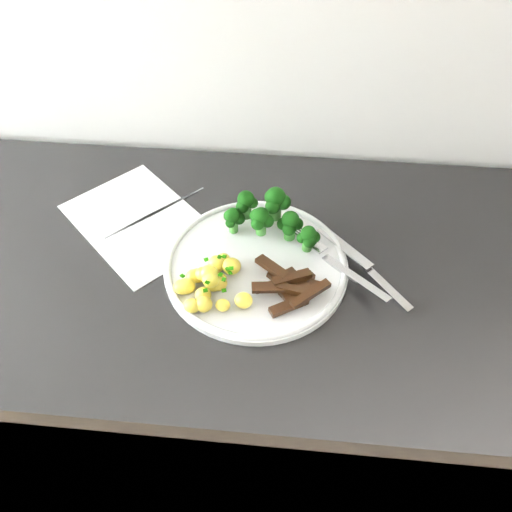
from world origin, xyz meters
name	(u,v)px	position (x,y,z in m)	size (l,w,h in m)	color
counter	(208,386)	(-0.01, 1.67, 0.45)	(2.40, 0.60, 0.90)	black
recipe_paper	(139,221)	(-0.12, 1.76, 0.90)	(0.33, 0.32, 0.00)	white
plate	(256,264)	(0.10, 1.67, 0.91)	(0.31, 0.31, 0.02)	white
broccoli	(272,215)	(0.12, 1.74, 0.95)	(0.17, 0.11, 0.08)	#316E27
potatoes	(211,281)	(0.04, 1.61, 0.92)	(0.13, 0.12, 0.04)	#F7E057
beef_strips	(291,286)	(0.16, 1.62, 0.92)	(0.13, 0.12, 0.03)	black
fork	(342,267)	(0.25, 1.67, 0.92)	(0.16, 0.15, 0.02)	#BCBCC0
knife	(375,277)	(0.30, 1.66, 0.91)	(0.15, 0.17, 0.02)	#BCBCC0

